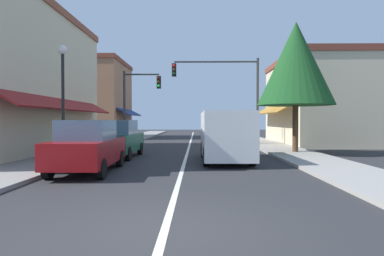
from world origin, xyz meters
TOP-DOWN VIEW (x-y plane):
  - ground_plane at (0.00, 18.00)m, footprint 80.00×80.00m
  - sidewalk_left at (-5.50, 18.00)m, footprint 2.60×56.00m
  - sidewalk_right at (5.50, 18.00)m, footprint 2.60×56.00m
  - lane_center_stripe at (0.00, 18.00)m, footprint 0.14×52.00m
  - storefront_left_block at (-8.87, 12.00)m, footprint 5.46×14.20m
  - storefront_right_block at (9.76, 20.00)m, footprint 7.25×10.20m
  - storefront_far_left at (-9.51, 28.00)m, footprint 6.73×8.20m
  - parked_car_nearest_left at (-3.16, 5.88)m, footprint 1.87×4.14m
  - parked_car_second_left at (-3.23, 10.41)m, footprint 1.86×4.14m
  - van_in_lane at (1.73, 9.05)m, footprint 2.05×5.20m
  - traffic_signal_mast_arm at (2.73, 18.15)m, footprint 6.11×0.50m
  - traffic_signal_left_corner at (-3.89, 18.96)m, footprint 2.80×0.50m
  - street_lamp_left_near at (-4.90, 8.11)m, footprint 0.36×0.36m
  - tree_right_near at (5.69, 12.20)m, footprint 3.97×3.97m

SIDE VIEW (x-z plane):
  - ground_plane at x=0.00m, z-range 0.00..0.00m
  - lane_center_stripe at x=0.00m, z-range 0.00..0.01m
  - sidewalk_left at x=-5.50m, z-range 0.00..0.12m
  - sidewalk_right at x=5.50m, z-range 0.00..0.12m
  - parked_car_nearest_left at x=-3.16m, z-range -0.01..1.76m
  - parked_car_second_left at x=-3.23m, z-range -0.01..1.76m
  - van_in_lane at x=1.73m, z-range 0.09..2.21m
  - storefront_right_block at x=9.76m, z-range 0.00..6.40m
  - street_lamp_left_near at x=-4.90m, z-range 0.83..5.63m
  - traffic_signal_left_corner at x=-3.89m, z-range 0.84..6.22m
  - storefront_far_left at x=-9.51m, z-range 0.00..7.70m
  - storefront_left_block at x=-8.87m, z-range 0.00..7.86m
  - traffic_signal_mast_arm at x=2.73m, z-range 1.17..7.31m
  - tree_right_near at x=5.69m, z-range 1.26..8.18m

